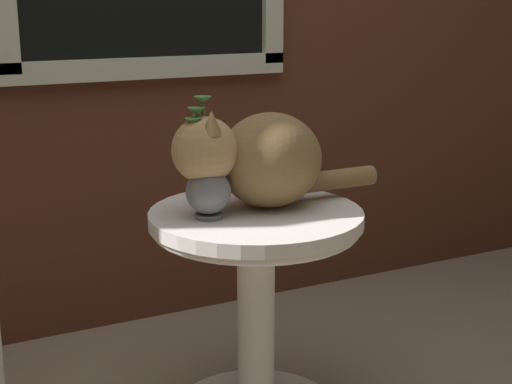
% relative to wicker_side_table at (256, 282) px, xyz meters
% --- Properties ---
extents(wicker_side_table, '(0.55, 0.55, 0.59)m').
position_rel_wicker_side_table_xyz_m(wicker_side_table, '(0.00, 0.00, 0.00)').
color(wicker_side_table, silver).
rests_on(wicker_side_table, ground_plane).
extents(cat, '(0.58, 0.25, 0.27)m').
position_rel_wicker_side_table_xyz_m(cat, '(0.02, 0.03, 0.32)').
color(cat, olive).
rests_on(cat, wicker_side_table).
extents(pewter_vase_with_ivy, '(0.11, 0.13, 0.29)m').
position_rel_wicker_side_table_xyz_m(pewter_vase_with_ivy, '(-0.13, -0.00, 0.28)').
color(pewter_vase_with_ivy, slate).
rests_on(pewter_vase_with_ivy, wicker_side_table).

